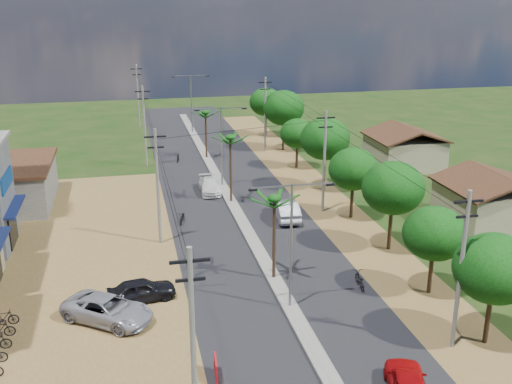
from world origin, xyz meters
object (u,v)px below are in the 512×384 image
Objects in this scene: car_white_far at (210,186)px; car_parked_silver at (108,310)px; moto_rider_east at (359,280)px; car_silver_mid at (286,210)px; roadside_sign at (216,369)px; car_parked_dark at (142,290)px.

car_white_far is 24.42m from car_parked_silver.
car_parked_silver is (-9.32, -22.58, 0.10)m from car_white_far.
moto_rider_east is at bearing -50.68° from car_parked_silver.
car_parked_silver is at bearing 48.15° from car_silver_mid.
roadside_sign is (-10.70, -7.68, 0.06)m from moto_rider_east.
car_white_far is (-5.31, 8.45, -0.17)m from car_silver_mid.
car_parked_dark is 3.08× the size of roadside_sign.
car_white_far is 0.83× the size of car_parked_silver.
moto_rider_east is at bearing -105.17° from car_parked_dark.
car_silver_mid is 1.10× the size of car_white_far.
car_parked_silver is 8.64m from roadside_sign.
roadside_sign reaches higher than moto_rider_east.
car_white_far reaches higher than moto_rider_east.
moto_rider_east is (1.39, -13.25, -0.32)m from car_silver_mid.
moto_rider_east is at bearing 39.97° from roadside_sign.
car_parked_dark is (-7.29, -20.46, 0.06)m from car_white_far.
roadside_sign is (-4.00, -29.38, -0.09)m from car_white_far.
car_parked_silver reaches higher than moto_rider_east.
car_silver_mid is at bearing -77.67° from moto_rider_east.
car_parked_silver reaches higher than roadside_sign.
car_white_far is 3.32× the size of roadside_sign.
car_parked_dark is at bearing 47.77° from car_silver_mid.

